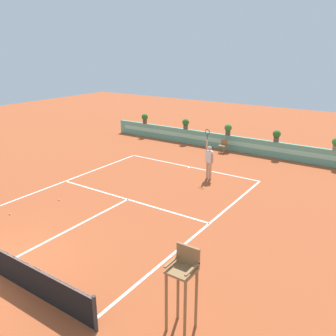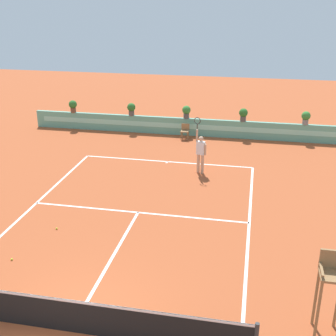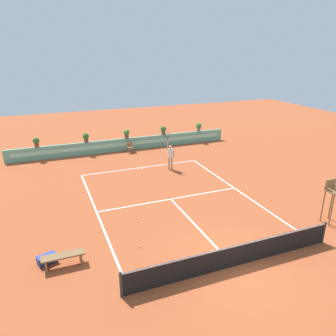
# 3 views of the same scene
# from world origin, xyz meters

# --- Properties ---
(ground_plane) EXTENTS (60.00, 60.00, 0.00)m
(ground_plane) POSITION_xyz_m (0.00, 6.00, 0.00)
(ground_plane) COLOR #A84C28
(court_lines) EXTENTS (8.32, 11.94, 0.01)m
(court_lines) POSITION_xyz_m (0.00, 6.72, 0.00)
(court_lines) COLOR white
(court_lines) RESTS_ON ground
(net) EXTENTS (8.92, 0.10, 1.00)m
(net) POSITION_xyz_m (0.00, 0.00, 0.51)
(net) COLOR #333333
(net) RESTS_ON ground
(back_wall_barrier) EXTENTS (18.00, 0.21, 1.00)m
(back_wall_barrier) POSITION_xyz_m (0.00, 16.39, 0.50)
(back_wall_barrier) COLOR #60A88E
(back_wall_barrier) RESTS_ON ground
(umpire_chair) EXTENTS (0.60, 0.60, 2.14)m
(umpire_chair) POSITION_xyz_m (6.05, 1.26, 1.34)
(umpire_chair) COLOR olive
(umpire_chair) RESTS_ON ground
(ball_kid_chair) EXTENTS (0.44, 0.44, 0.85)m
(ball_kid_chair) POSITION_xyz_m (0.26, 15.66, 0.48)
(ball_kid_chair) COLOR olive
(ball_kid_chair) RESTS_ON ground
(tennis_player) EXTENTS (0.60, 0.31, 2.58)m
(tennis_player) POSITION_xyz_m (1.76, 10.79, 1.05)
(tennis_player) COLOR tan
(tennis_player) RESTS_ON ground
(tennis_ball_near_baseline) EXTENTS (0.07, 0.07, 0.07)m
(tennis_ball_near_baseline) POSITION_xyz_m (-2.45, 4.61, 0.03)
(tennis_ball_near_baseline) COLOR #CCE033
(tennis_ball_near_baseline) RESTS_ON ground
(tennis_ball_mid_court) EXTENTS (0.07, 0.07, 0.07)m
(tennis_ball_mid_court) POSITION_xyz_m (-2.98, 2.55, 0.03)
(tennis_ball_mid_court) COLOR #CCE033
(tennis_ball_mid_court) RESTS_ON ground
(potted_plant_right) EXTENTS (0.48, 0.48, 0.72)m
(potted_plant_right) POSITION_xyz_m (3.40, 16.39, 1.41)
(potted_plant_right) COLOR #514C47
(potted_plant_right) RESTS_ON back_wall_barrier
(potted_plant_centre) EXTENTS (0.48, 0.48, 0.72)m
(potted_plant_centre) POSITION_xyz_m (0.20, 16.39, 1.41)
(potted_plant_centre) COLOR #514C47
(potted_plant_centre) RESTS_ON back_wall_barrier
(potted_plant_left) EXTENTS (0.48, 0.48, 0.72)m
(potted_plant_left) POSITION_xyz_m (-3.04, 16.39, 1.41)
(potted_plant_left) COLOR #514C47
(potted_plant_left) RESTS_ON back_wall_barrier
(potted_plant_far_left) EXTENTS (0.48, 0.48, 0.72)m
(potted_plant_far_left) POSITION_xyz_m (-6.65, 16.39, 1.41)
(potted_plant_far_left) COLOR brown
(potted_plant_far_left) RESTS_ON back_wall_barrier
(potted_plant_far_right) EXTENTS (0.48, 0.48, 0.72)m
(potted_plant_far_right) POSITION_xyz_m (6.74, 16.39, 1.41)
(potted_plant_far_right) COLOR gray
(potted_plant_far_right) RESTS_ON back_wall_barrier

